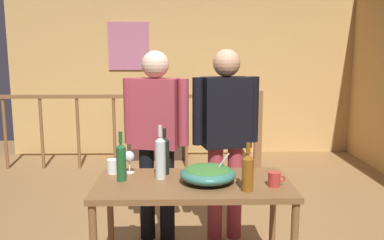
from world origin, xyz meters
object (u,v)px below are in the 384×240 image
salad_bowl (208,173)px  wine_bottle_dark (165,155)px  wine_bottle_clear (160,157)px  wine_bottle_amber (248,171)px  tv_console (157,142)px  stair_railing (168,120)px  wine_bottle_green (121,161)px  mug_white (113,166)px  framed_picture (129,46)px  serving_table (193,193)px  person_standing_left (156,131)px  mug_red (274,179)px  flat_screen_tv (157,111)px  wine_glass (129,158)px  person_standing_right (226,129)px

salad_bowl → wine_bottle_dark: 0.38m
wine_bottle_clear → wine_bottle_amber: bearing=-25.2°
wine_bottle_clear → tv_console: bearing=93.9°
stair_railing → wine_bottle_green: (-0.23, -2.86, 0.20)m
wine_bottle_clear → wine_bottle_dark: bearing=75.8°
tv_console → mug_white: mug_white is taller
wine_bottle_clear → wine_bottle_amber: (0.58, -0.27, -0.03)m
framed_picture → serving_table: bearing=-76.4°
mug_white → person_standing_left: size_ratio=0.07×
wine_bottle_dark → mug_red: bearing=-21.7°
flat_screen_tv → mug_white: size_ratio=4.24×
person_standing_left → flat_screen_tv: bearing=-74.5°
serving_table → person_standing_left: (-0.30, 0.66, 0.31)m
wine_glass → wine_bottle_amber: size_ratio=0.52×
person_standing_right → wine_bottle_dark: bearing=30.9°
mug_white → person_standing_right: 1.02m
mug_white → salad_bowl: bearing=-18.7°
person_standing_left → tv_console: bearing=-74.5°
salad_bowl → wine_bottle_amber: size_ratio=1.21×
mug_red → stair_railing: bearing=105.3°
wine_glass → mug_white: (-0.12, -0.01, -0.07)m
salad_bowl → stair_railing: bearing=97.4°
tv_console → mug_white: size_ratio=7.44×
framed_picture → wine_bottle_green: framed_picture is taller
wine_bottle_green → person_standing_right: person_standing_right is taller
tv_console → wine_bottle_clear: 3.46m
wine_bottle_dark → wine_bottle_green: bearing=-153.4°
tv_console → serving_table: size_ratio=0.66×
flat_screen_tv → wine_glass: wine_glass is taller
stair_railing → flat_screen_tv: 0.58m
wine_bottle_dark → wine_bottle_clear: bearing=-104.2°
wine_bottle_clear → serving_table: bearing=-19.8°
stair_railing → person_standing_left: person_standing_left is taller
tv_console → flat_screen_tv: flat_screen_tv is taller
wine_bottle_clear → mug_red: 0.81m
stair_railing → wine_bottle_green: bearing=-94.6°
flat_screen_tv → wine_glass: size_ratio=3.04×
framed_picture → tv_console: (0.45, -0.29, -1.49)m
wine_bottle_dark → person_standing_left: person_standing_left is taller
framed_picture → serving_table: size_ratio=0.55×
tv_console → wine_bottle_green: wine_bottle_green is taller
person_standing_right → salad_bowl: bearing=61.8°
serving_table → person_standing_right: 0.79m
tv_console → person_standing_right: size_ratio=0.54×
person_standing_right → wine_glass: bearing=17.3°
tv_console → wine_bottle_dark: 3.36m
tv_console → wine_bottle_amber: bearing=-77.5°
mug_red → serving_table: bearing=168.9°
wine_bottle_amber → person_standing_left: size_ratio=0.19×
wine_bottle_amber → person_standing_left: 1.07m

